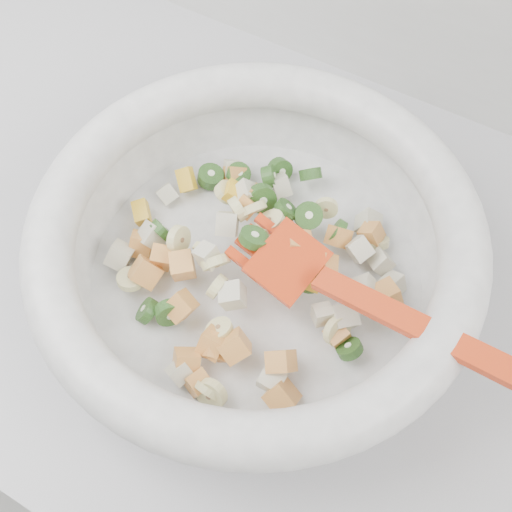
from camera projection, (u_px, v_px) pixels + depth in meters
The scene contains 2 objects.
counter at pixel (161, 346), 1.08m from camera, with size 2.00×0.60×0.90m, color gray.
mixing_bowl at pixel (256, 249), 0.57m from camera, with size 0.47×0.40×0.12m.
Camera 1 is at (0.35, 1.16, 1.45)m, focal length 45.00 mm.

